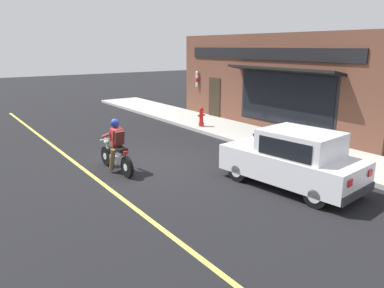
# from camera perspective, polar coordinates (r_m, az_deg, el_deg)

# --- Properties ---
(ground_plane) EXTENTS (80.00, 80.00, 0.00)m
(ground_plane) POSITION_cam_1_polar(r_m,az_deg,el_deg) (12.00, -6.88, -3.21)
(ground_plane) COLOR black
(sidewalk_curb) EXTENTS (2.60, 22.00, 0.14)m
(sidewalk_curb) POSITION_cam_1_polar(r_m,az_deg,el_deg) (17.29, 4.12, 2.64)
(sidewalk_curb) COLOR #ADAAA3
(sidewalk_curb) RESTS_ON ground
(lane_stripe) EXTENTS (0.12, 19.80, 0.01)m
(lane_stripe) POSITION_cam_1_polar(r_m,az_deg,el_deg) (14.07, -19.22, -1.25)
(lane_stripe) COLOR #D1C64C
(lane_stripe) RESTS_ON ground
(storefront_building) EXTENTS (1.25, 11.54, 4.20)m
(storefront_building) POSITION_cam_1_polar(r_m,az_deg,el_deg) (17.10, 10.95, 9.19)
(storefront_building) COLOR brown
(storefront_building) RESTS_ON ground
(motorcycle_with_rider) EXTENTS (0.56, 2.02, 1.62)m
(motorcycle_with_rider) POSITION_cam_1_polar(r_m,az_deg,el_deg) (11.37, -11.50, -0.86)
(motorcycle_with_rider) COLOR black
(motorcycle_with_rider) RESTS_ON ground
(car_hatchback) EXTENTS (2.07, 3.95, 1.57)m
(car_hatchback) POSITION_cam_1_polar(r_m,az_deg,el_deg) (10.22, 15.15, -2.32)
(car_hatchback) COLOR black
(car_hatchback) RESTS_ON ground
(traffic_cone) EXTENTS (0.36, 0.36, 0.60)m
(traffic_cone) POSITION_cam_1_polar(r_m,az_deg,el_deg) (15.10, 12.48, 1.96)
(traffic_cone) COLOR black
(traffic_cone) RESTS_ON sidewalk_curb
(fire_hydrant) EXTENTS (0.36, 0.24, 0.88)m
(fire_hydrant) POSITION_cam_1_polar(r_m,az_deg,el_deg) (16.96, 1.42, 4.16)
(fire_hydrant) COLOR red
(fire_hydrant) RESTS_ON sidewalk_curb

